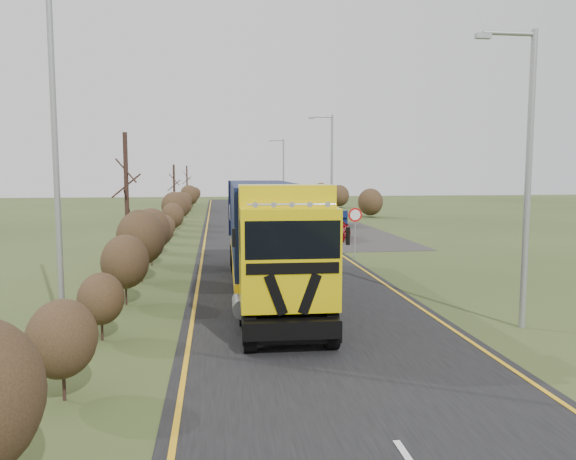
{
  "coord_description": "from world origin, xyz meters",
  "views": [
    {
      "loc": [
        -2.94,
        -19.16,
        4.53
      ],
      "look_at": [
        -0.14,
        2.61,
        2.2
      ],
      "focal_mm": 35.0,
      "sensor_mm": 36.0,
      "label": 1
    }
  ],
  "objects_px": {
    "car_blue_sedan": "(339,218)",
    "lorry": "(266,230)",
    "car_red_hatchback": "(335,229)",
    "streetlight_near": "(525,168)",
    "speed_sign": "(355,222)"
  },
  "relations": [
    {
      "from": "car_blue_sedan",
      "to": "lorry",
      "type": "bearing_deg",
      "value": 85.43
    },
    {
      "from": "car_red_hatchback",
      "to": "streetlight_near",
      "type": "distance_m",
      "value": 21.54
    },
    {
      "from": "speed_sign",
      "to": "car_blue_sedan",
      "type": "bearing_deg",
      "value": 80.15
    },
    {
      "from": "streetlight_near",
      "to": "car_blue_sedan",
      "type": "bearing_deg",
      "value": 87.36
    },
    {
      "from": "lorry",
      "to": "speed_sign",
      "type": "relative_size",
      "value": 5.72
    },
    {
      "from": "lorry",
      "to": "car_blue_sedan",
      "type": "distance_m",
      "value": 25.83
    },
    {
      "from": "car_red_hatchback",
      "to": "car_blue_sedan",
      "type": "xyz_separation_m",
      "value": [
        2.28,
        8.84,
        -0.06
      ]
    },
    {
      "from": "car_blue_sedan",
      "to": "speed_sign",
      "type": "height_order",
      "value": "speed_sign"
    },
    {
      "from": "car_red_hatchback",
      "to": "speed_sign",
      "type": "relative_size",
      "value": 1.59
    },
    {
      "from": "streetlight_near",
      "to": "lorry",
      "type": "bearing_deg",
      "value": 140.71
    },
    {
      "from": "lorry",
      "to": "speed_sign",
      "type": "xyz_separation_m",
      "value": [
        5.31,
        7.83,
        -0.5
      ]
    },
    {
      "from": "lorry",
      "to": "car_red_hatchback",
      "type": "distance_m",
      "value": 16.76
    },
    {
      "from": "speed_sign",
      "to": "car_red_hatchback",
      "type": "bearing_deg",
      "value": 85.58
    },
    {
      "from": "lorry",
      "to": "streetlight_near",
      "type": "height_order",
      "value": "streetlight_near"
    },
    {
      "from": "car_red_hatchback",
      "to": "streetlight_near",
      "type": "bearing_deg",
      "value": 114.69
    }
  ]
}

